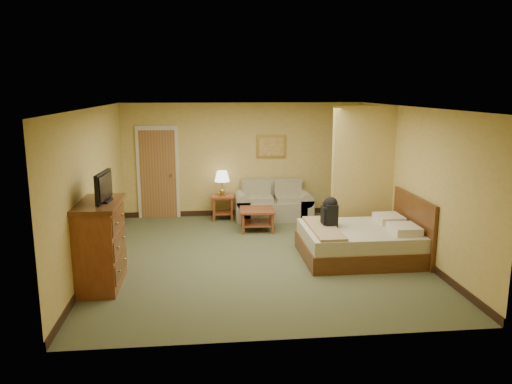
{
  "coord_description": "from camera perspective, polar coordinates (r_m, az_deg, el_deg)",
  "views": [
    {
      "loc": [
        -0.92,
        -8.35,
        2.91
      ],
      "look_at": [
        0.03,
        0.6,
        1.04
      ],
      "focal_mm": 35.0,
      "sensor_mm": 36.0,
      "label": 1
    }
  ],
  "objects": [
    {
      "name": "table_lamp",
      "position": [
        11.17,
        -3.9,
        1.73
      ],
      "size": [
        0.34,
        0.34,
        0.56
      ],
      "color": "#A3873C",
      "rests_on": "side_table"
    },
    {
      "name": "backpack",
      "position": [
        8.79,
        8.5,
        -2.15
      ],
      "size": [
        0.25,
        0.31,
        0.53
      ],
      "rotation": [
        0.0,
        0.0,
        0.02
      ],
      "color": "black",
      "rests_on": "bed"
    },
    {
      "name": "door",
      "position": [
        11.51,
        -11.13,
        2.14
      ],
      "size": [
        0.94,
        0.16,
        2.1
      ],
      "color": "beige",
      "rests_on": "floor"
    },
    {
      "name": "ceiling",
      "position": [
        8.4,
        0.23,
        9.64
      ],
      "size": [
        6.0,
        6.0,
        0.0
      ],
      "primitive_type": "plane",
      "rotation": [
        3.14,
        0.0,
        0.0
      ],
      "color": "white",
      "rests_on": "back_wall"
    },
    {
      "name": "right_wall",
      "position": [
        9.26,
        17.4,
        1.2
      ],
      "size": [
        0.02,
        6.0,
        2.6
      ],
      "primitive_type": "cube",
      "color": "tan",
      "rests_on": "floor"
    },
    {
      "name": "floor",
      "position": [
        8.89,
        0.22,
        -7.36
      ],
      "size": [
        6.0,
        6.0,
        0.0
      ],
      "primitive_type": "plane",
      "color": "#4E5335",
      "rests_on": "ground"
    },
    {
      "name": "coffee_table",
      "position": [
        10.4,
        0.12,
        -2.64
      ],
      "size": [
        0.74,
        0.74,
        0.45
      ],
      "rotation": [
        0.0,
        0.0,
        -0.05
      ],
      "color": "maroon",
      "rests_on": "floor"
    },
    {
      "name": "back_wall",
      "position": [
        11.5,
        -1.42,
        3.7
      ],
      "size": [
        5.5,
        0.02,
        2.6
      ],
      "primitive_type": "cube",
      "color": "tan",
      "rests_on": "floor"
    },
    {
      "name": "baseboard",
      "position": [
        11.73,
        -1.39,
        -2.32
      ],
      "size": [
        5.5,
        0.02,
        0.12
      ],
      "primitive_type": "cube",
      "color": "black",
      "rests_on": "floor"
    },
    {
      "name": "left_wall",
      "position": [
        8.69,
        -18.1,
        0.5
      ],
      "size": [
        0.02,
        6.0,
        2.6
      ],
      "primitive_type": "cube",
      "color": "tan",
      "rests_on": "floor"
    },
    {
      "name": "side_table",
      "position": [
        11.3,
        -3.86,
        -1.32
      ],
      "size": [
        0.5,
        0.5,
        0.55
      ],
      "color": "maroon",
      "rests_on": "floor"
    },
    {
      "name": "dresser",
      "position": [
        7.78,
        -17.39,
        -5.67
      ],
      "size": [
        0.64,
        1.21,
        1.29
      ],
      "color": "maroon",
      "rests_on": "floor"
    },
    {
      "name": "loveseat",
      "position": [
        11.34,
        1.98,
        -1.65
      ],
      "size": [
        1.72,
        0.8,
        0.87
      ],
      "color": "gray",
      "rests_on": "floor"
    },
    {
      "name": "wall_picture",
      "position": [
        11.5,
        1.75,
        5.21
      ],
      "size": [
        0.68,
        0.04,
        0.53
      ],
      "color": "#B78E3F",
      "rests_on": "back_wall"
    },
    {
      "name": "tv",
      "position": [
        7.56,
        -17.04,
        0.47
      ],
      "size": [
        0.2,
        0.72,
        0.44
      ],
      "rotation": [
        0.0,
        0.0,
        -0.08
      ],
      "color": "black",
      "rests_on": "dresser"
    },
    {
      "name": "bed",
      "position": [
        8.93,
        12.15,
        -5.53
      ],
      "size": [
        1.99,
        1.69,
        1.09
      ],
      "color": "#4D2712",
      "rests_on": "floor"
    },
    {
      "name": "partition",
      "position": [
        9.9,
        12.1,
        2.13
      ],
      "size": [
        1.2,
        0.15,
        2.6
      ],
      "primitive_type": "cube",
      "color": "tan",
      "rests_on": "floor"
    }
  ]
}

